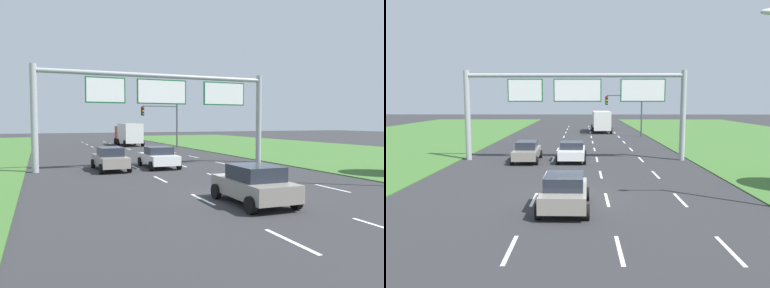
% 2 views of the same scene
% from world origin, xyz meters
% --- Properties ---
extents(ground_plane, '(200.00, 200.00, 0.00)m').
position_xyz_m(ground_plane, '(0.00, 0.00, 0.00)').
color(ground_plane, '#2D2D30').
extents(lane_dashes_inner_left, '(0.14, 68.40, 0.01)m').
position_xyz_m(lane_dashes_inner_left, '(-1.75, 15.00, 0.00)').
color(lane_dashes_inner_left, white).
rests_on(lane_dashes_inner_left, ground_plane).
extents(lane_dashes_inner_right, '(0.14, 68.40, 0.01)m').
position_xyz_m(lane_dashes_inner_right, '(1.75, 15.00, 0.00)').
color(lane_dashes_inner_right, white).
rests_on(lane_dashes_inner_right, ground_plane).
extents(lane_dashes_slip, '(0.14, 68.40, 0.01)m').
position_xyz_m(lane_dashes_slip, '(5.25, 15.00, 0.00)').
color(lane_dashes_slip, white).
rests_on(lane_dashes_slip, ground_plane).
extents(car_near_red, '(2.22, 4.01, 1.57)m').
position_xyz_m(car_near_red, '(-0.21, -1.58, 0.80)').
color(car_near_red, gray).
rests_on(car_near_red, ground_plane).
extents(car_lead_silver, '(2.11, 4.48, 1.57)m').
position_xyz_m(car_lead_silver, '(-3.70, 11.10, 0.79)').
color(car_lead_silver, gray).
rests_on(car_lead_silver, ground_plane).
extents(car_mid_lane, '(2.26, 4.37, 1.50)m').
position_xyz_m(car_mid_lane, '(-0.21, 11.31, 0.76)').
color(car_mid_lane, white).
rests_on(car_mid_lane, ground_plane).
extents(box_truck, '(2.77, 7.55, 3.03)m').
position_xyz_m(box_truck, '(3.33, 37.05, 1.66)').
color(box_truck, '#B21E19').
rests_on(box_truck, ground_plane).
extents(sign_gantry, '(17.24, 0.44, 7.00)m').
position_xyz_m(sign_gantry, '(0.29, 11.74, 4.96)').
color(sign_gantry, '#9EA0A5').
rests_on(sign_gantry, ground_plane).
extents(traffic_light_mast, '(4.76, 0.49, 5.60)m').
position_xyz_m(traffic_light_mast, '(6.27, 30.64, 3.87)').
color(traffic_light_mast, '#47494F').
rests_on(traffic_light_mast, ground_plane).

